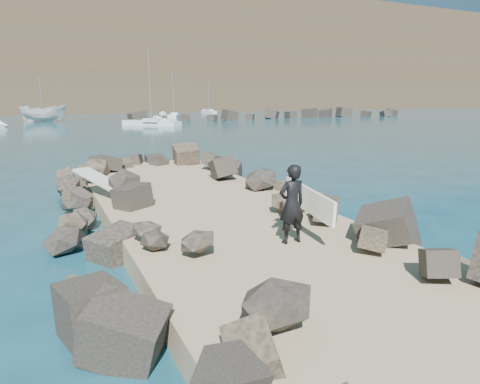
{
  "coord_description": "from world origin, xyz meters",
  "views": [
    {
      "loc": [
        -4.53,
        -10.66,
        3.9
      ],
      "look_at": [
        0.0,
        -1.0,
        1.5
      ],
      "focal_mm": 32.0,
      "sensor_mm": 36.0,
      "label": 1
    }
  ],
  "objects": [
    {
      "name": "riprap_left",
      "position": [
        -2.9,
        -1.5,
        0.5
      ],
      "size": [
        2.6,
        22.0,
        1.0
      ],
      "primitive_type": "cube",
      "color": "black",
      "rests_on": "ground"
    },
    {
      "name": "boat_imported",
      "position": [
        -3.54,
        62.19,
        1.33
      ],
      "size": [
        7.28,
        3.95,
        2.66
      ],
      "primitive_type": "imported",
      "rotation": [
        0.0,
        0.0,
        1.36
      ],
      "color": "silver",
      "rests_on": "ground"
    },
    {
      "name": "riprap_right",
      "position": [
        2.9,
        -1.5,
        0.5
      ],
      "size": [
        2.6,
        22.0,
        1.0
      ],
      "primitive_type": "cube",
      "color": "black",
      "rests_on": "ground"
    },
    {
      "name": "headland",
      "position": [
        10.0,
        160.0,
        16.0
      ],
      "size": [
        360.0,
        140.0,
        32.0
      ],
      "primitive_type": "cube",
      "color": "#2D4919",
      "rests_on": "ground"
    },
    {
      "name": "radome",
      "position": [
        119.98,
        159.54,
        43.77
      ],
      "size": [
        12.79,
        12.79,
        20.25
      ],
      "color": "white",
      "rests_on": "headland"
    },
    {
      "name": "sailboat_d",
      "position": [
        18.29,
        66.61,
        0.35
      ],
      "size": [
        4.05,
        7.12,
        8.5
      ],
      "color": "silver",
      "rests_on": "ground"
    },
    {
      "name": "sailboat_f",
      "position": [
        31.26,
        82.34,
        0.35
      ],
      "size": [
        1.89,
        5.68,
        6.87
      ],
      "color": "silver",
      "rests_on": "ground"
    },
    {
      "name": "sailboat_b",
      "position": [
        -3.63,
        67.04,
        0.35
      ],
      "size": [
        3.17,
        5.77,
        7.01
      ],
      "color": "silver",
      "rests_on": "ground"
    },
    {
      "name": "headland_buildings",
      "position": [
        16.81,
        152.19,
        33.97
      ],
      "size": [
        137.5,
        30.5,
        5.0
      ],
      "color": "white",
      "rests_on": "headland"
    },
    {
      "name": "jetty",
      "position": [
        0.0,
        -2.0,
        0.3
      ],
      "size": [
        6.0,
        26.0,
        0.6
      ],
      "primitive_type": "cube",
      "color": "#8C7759",
      "rests_on": "ground"
    },
    {
      "name": "breakwater_secondary",
      "position": [
        35.0,
        55.0,
        0.6
      ],
      "size": [
        52.0,
        4.0,
        1.2
      ],
      "primitive_type": "cube",
      "color": "black",
      "rests_on": "ground"
    },
    {
      "name": "ground",
      "position": [
        0.0,
        0.0,
        0.0
      ],
      "size": [
        800.0,
        800.0,
        0.0
      ],
      "primitive_type": "plane",
      "color": "#0F384C",
      "rests_on": "ground"
    },
    {
      "name": "surfer_with_board",
      "position": [
        0.57,
        -2.67,
        1.52
      ],
      "size": [
        0.92,
        2.26,
        1.82
      ],
      "color": "black",
      "rests_on": "jetty"
    },
    {
      "name": "surfboard_resting",
      "position": [
        -2.78,
        3.92,
        1.04
      ],
      "size": [
        1.69,
        2.49,
        0.08
      ],
      "primitive_type": "cube",
      "rotation": [
        0.0,
        0.0,
        0.48
      ],
      "color": "beige",
      "rests_on": "riprap_left"
    },
    {
      "name": "sailboat_c",
      "position": [
        9.41,
        47.18,
        0.35
      ],
      "size": [
        6.87,
        7.71,
        10.09
      ],
      "color": "silver",
      "rests_on": "ground"
    }
  ]
}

